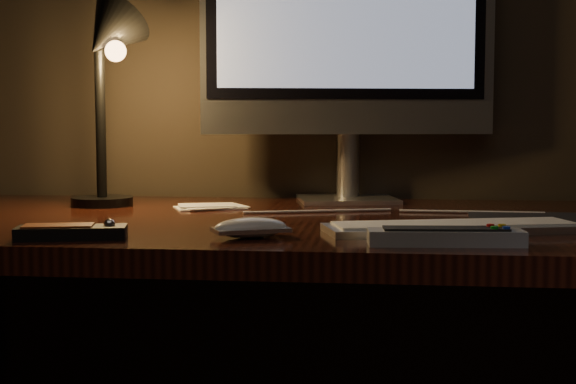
# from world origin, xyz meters

# --- Properties ---
(desk) EXTENTS (1.60, 0.75, 0.75)m
(desk) POSITION_xyz_m (0.00, 1.93, 0.62)
(desk) COLOR #34130B
(desk) RESTS_ON ground
(monitor) EXTENTS (0.61, 0.21, 0.65)m
(monitor) POSITION_xyz_m (0.09, 2.16, 1.13)
(monitor) COLOR silver
(monitor) RESTS_ON desk
(keyboard) EXTENTS (0.41, 0.21, 0.01)m
(keyboard) POSITION_xyz_m (0.27, 1.70, 0.76)
(keyboard) COLOR silver
(keyboard) RESTS_ON desk
(mousepad) EXTENTS (0.29, 0.24, 0.00)m
(mousepad) POSITION_xyz_m (0.45, 1.86, 0.75)
(mousepad) COLOR black
(mousepad) RESTS_ON desk
(mouse) EXTENTS (0.12, 0.10, 0.02)m
(mouse) POSITION_xyz_m (-0.03, 1.60, 0.76)
(mouse) COLOR white
(mouse) RESTS_ON desk
(media_remote) EXTENTS (0.16, 0.09, 0.03)m
(media_remote) POSITION_xyz_m (-0.28, 1.56, 0.76)
(media_remote) COLOR black
(media_remote) RESTS_ON desk
(tv_remote) EXTENTS (0.21, 0.07, 0.03)m
(tv_remote) POSITION_xyz_m (0.25, 1.56, 0.76)
(tv_remote) COLOR gray
(tv_remote) RESTS_ON desk
(papers) EXTENTS (0.16, 0.13, 0.01)m
(papers) POSITION_xyz_m (-0.17, 1.99, 0.75)
(papers) COLOR white
(papers) RESTS_ON desk
(desk_lamp) EXTENTS (0.20, 0.21, 0.41)m
(desk_lamp) POSITION_xyz_m (-0.37, 1.98, 1.03)
(desk_lamp) COLOR black
(desk_lamp) RESTS_ON desk
(cable) EXTENTS (0.54, 0.06, 0.00)m
(cable) POSITION_xyz_m (0.18, 1.94, 0.75)
(cable) COLOR white
(cable) RESTS_ON desk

